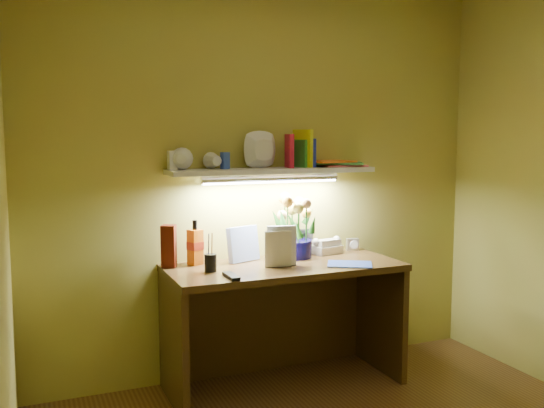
{
  "coord_description": "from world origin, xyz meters",
  "views": [
    {
      "loc": [
        -1.44,
        -2.04,
        1.52
      ],
      "look_at": [
        -0.02,
        1.35,
        1.1
      ],
      "focal_mm": 40.0,
      "sensor_mm": 36.0,
      "label": 1
    }
  ],
  "objects_px": {
    "whisky_bottle": "(195,242)",
    "desk": "(284,325)",
    "desk_clock": "(352,244)",
    "telephone": "(326,245)",
    "flower_bouquet": "(295,227)"
  },
  "relations": [
    {
      "from": "whisky_bottle",
      "to": "desk",
      "type": "bearing_deg",
      "value": -22.18
    },
    {
      "from": "desk_clock",
      "to": "telephone",
      "type": "bearing_deg",
      "value": -158.33
    },
    {
      "from": "telephone",
      "to": "whisky_bottle",
      "type": "xyz_separation_m",
      "value": [
        -0.88,
        -0.0,
        0.08
      ]
    },
    {
      "from": "desk",
      "to": "desk_clock",
      "type": "height_order",
      "value": "desk_clock"
    },
    {
      "from": "desk_clock",
      "to": "flower_bouquet",
      "type": "bearing_deg",
      "value": -159.06
    },
    {
      "from": "flower_bouquet",
      "to": "telephone",
      "type": "distance_m",
      "value": 0.28
    },
    {
      "from": "desk_clock",
      "to": "whisky_bottle",
      "type": "height_order",
      "value": "whisky_bottle"
    },
    {
      "from": "flower_bouquet",
      "to": "desk_clock",
      "type": "bearing_deg",
      "value": 7.82
    },
    {
      "from": "telephone",
      "to": "whisky_bottle",
      "type": "distance_m",
      "value": 0.88
    },
    {
      "from": "desk",
      "to": "flower_bouquet",
      "type": "relative_size",
      "value": 3.66
    },
    {
      "from": "whisky_bottle",
      "to": "telephone",
      "type": "bearing_deg",
      "value": 0.01
    },
    {
      "from": "flower_bouquet",
      "to": "whisky_bottle",
      "type": "xyz_separation_m",
      "value": [
        -0.64,
        0.03,
        -0.06
      ]
    },
    {
      "from": "flower_bouquet",
      "to": "whisky_bottle",
      "type": "height_order",
      "value": "flower_bouquet"
    },
    {
      "from": "desk",
      "to": "whisky_bottle",
      "type": "bearing_deg",
      "value": 157.82
    },
    {
      "from": "desk",
      "to": "telephone",
      "type": "distance_m",
      "value": 0.61
    }
  ]
}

